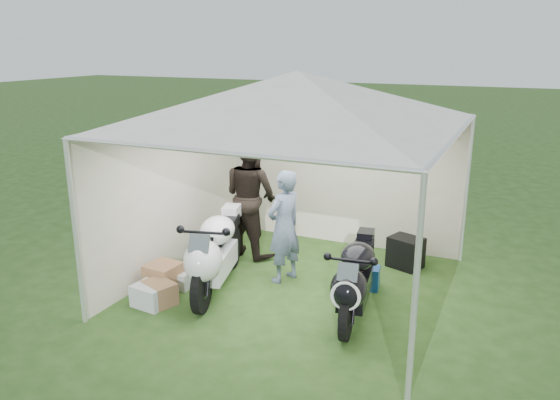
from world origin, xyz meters
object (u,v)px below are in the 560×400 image
at_px(motorcycle_black, 355,278).
at_px(person_blue_jacket, 284,227).
at_px(paddock_stand, 364,277).
at_px(canopy_tent, 298,104).
at_px(crate_1, 164,277).
at_px(motorcycle_white, 215,251).
at_px(equipment_box, 406,252).
at_px(person_dark_jacket, 251,196).
at_px(crate_0, 150,295).
at_px(crate_2, 181,279).
at_px(crate_3, 159,293).

distance_m(motorcycle_black, person_blue_jacket, 1.44).
distance_m(motorcycle_black, paddock_stand, 0.96).
distance_m(canopy_tent, crate_1, 3.03).
distance_m(motorcycle_white, crate_1, 0.84).
relative_size(canopy_tent, equipment_box, 11.79).
distance_m(motorcycle_white, motorcycle_black, 1.98).
relative_size(canopy_tent, person_dark_jacket, 2.88).
bearing_deg(equipment_box, person_blue_jacket, -141.31).
xyz_separation_m(equipment_box, crate_0, (-2.77, -2.69, -0.09)).
height_order(canopy_tent, crate_2, canopy_tent).
relative_size(motorcycle_white, crate_3, 4.74).
height_order(paddock_stand, crate_2, paddock_stand).
xyz_separation_m(person_blue_jacket, crate_2, (-1.23, -0.84, -0.70)).
xyz_separation_m(equipment_box, crate_1, (-2.91, -2.20, -0.05)).
xyz_separation_m(equipment_box, crate_3, (-2.71, -2.57, -0.09)).
bearing_deg(crate_3, crate_2, 92.69).
distance_m(motorcycle_black, crate_2, 2.53).
bearing_deg(person_blue_jacket, crate_0, -19.77).
distance_m(motorcycle_white, crate_2, 0.70).
bearing_deg(crate_0, crate_3, 62.17).
bearing_deg(crate_1, motorcycle_white, 21.36).
xyz_separation_m(canopy_tent, crate_0, (-1.52, -1.35, -2.43)).
height_order(crate_0, crate_1, crate_1).
xyz_separation_m(canopy_tent, paddock_stand, (0.89, 0.36, -2.42)).
distance_m(person_blue_jacket, crate_2, 1.65).
xyz_separation_m(motorcycle_white, crate_3, (-0.49, -0.64, -0.44)).
distance_m(equipment_box, crate_3, 3.74).
relative_size(motorcycle_black, crate_2, 5.96).
distance_m(canopy_tent, crate_0, 3.16).
bearing_deg(person_dark_jacket, crate_1, 94.60).
distance_m(motorcycle_white, equipment_box, 2.97).
height_order(motorcycle_white, crate_2, motorcycle_white).
distance_m(paddock_stand, crate_1, 2.82).
height_order(canopy_tent, person_blue_jacket, canopy_tent).
relative_size(paddock_stand, equipment_box, 0.88).
bearing_deg(paddock_stand, crate_0, -144.71).
xyz_separation_m(canopy_tent, motorcycle_black, (1.01, -0.52, -2.04)).
xyz_separation_m(canopy_tent, equipment_box, (1.26, 1.34, -2.34)).
distance_m(canopy_tent, person_dark_jacket, 2.15).
height_order(person_dark_jacket, crate_1, person_dark_jacket).
distance_m(person_dark_jacket, person_blue_jacket, 1.18).
bearing_deg(motorcycle_black, crate_0, -169.58).
distance_m(paddock_stand, person_blue_jacket, 1.34).
bearing_deg(crate_0, crate_1, 105.93).
bearing_deg(crate_1, person_dark_jacket, 74.09).
distance_m(motorcycle_black, crate_1, 2.70).
height_order(motorcycle_white, person_dark_jacket, person_dark_jacket).
xyz_separation_m(motorcycle_black, equipment_box, (0.25, 1.86, -0.29)).
bearing_deg(motorcycle_black, motorcycle_white, 174.46).
bearing_deg(person_blue_jacket, equipment_box, 149.50).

